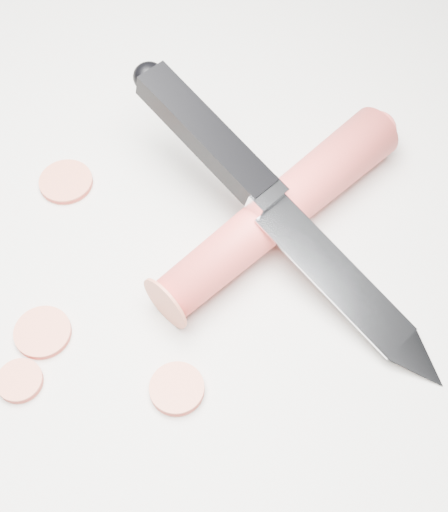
% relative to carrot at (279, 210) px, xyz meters
% --- Properties ---
extents(ground, '(2.40, 2.40, 0.00)m').
position_rel_carrot_xyz_m(ground, '(-0.09, -0.06, -0.02)').
color(ground, beige).
rests_on(ground, ground).
extents(carrot, '(0.11, 0.21, 0.04)m').
position_rel_carrot_xyz_m(carrot, '(0.00, 0.00, 0.00)').
color(carrot, '#E33D38').
rests_on(carrot, ground).
extents(carrot_slice_1, '(0.03, 0.03, 0.01)m').
position_rel_carrot_xyz_m(carrot_slice_1, '(-0.01, -0.14, -0.02)').
color(carrot_slice_1, '#D26546').
rests_on(carrot_slice_1, ground).
extents(carrot_slice_2, '(0.03, 0.03, 0.01)m').
position_rel_carrot_xyz_m(carrot_slice_2, '(-0.10, -0.18, -0.02)').
color(carrot_slice_2, '#D26546').
rests_on(carrot_slice_2, ground).
extents(carrot_slice_3, '(0.04, 0.04, 0.01)m').
position_rel_carrot_xyz_m(carrot_slice_3, '(-0.11, -0.15, -0.02)').
color(carrot_slice_3, '#D26546').
rests_on(carrot_slice_3, ground).
extents(carrot_slice_4, '(0.04, 0.04, 0.01)m').
position_rel_carrot_xyz_m(carrot_slice_4, '(-0.16, -0.03, -0.02)').
color(carrot_slice_4, '#D26546').
rests_on(carrot_slice_4, ground).
extents(kitchen_knife, '(0.29, 0.13, 0.08)m').
position_rel_carrot_xyz_m(kitchen_knife, '(0.01, -0.02, 0.02)').
color(kitchen_knife, silver).
rests_on(kitchen_knife, ground).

